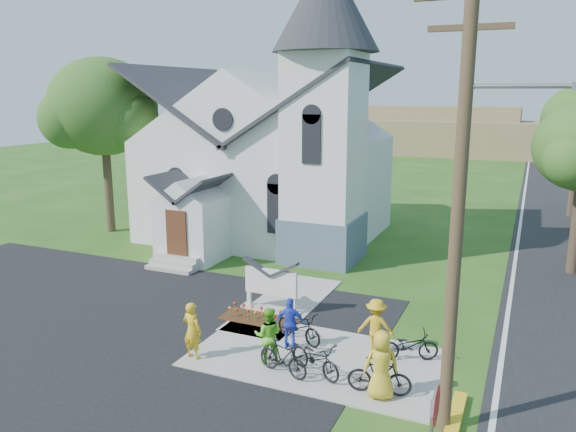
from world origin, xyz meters
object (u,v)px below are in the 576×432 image
at_px(church_sign, 271,283).
at_px(cyclist_2, 291,323).
at_px(cyclist_4, 381,365).
at_px(cyclist_1, 268,335).
at_px(stop_sign, 434,422).
at_px(bike_3, 379,376).
at_px(utility_pole, 462,192).
at_px(bike_4, 409,346).
at_px(bike_0, 299,327).
at_px(cyclist_0, 192,330).
at_px(cyclist_3, 376,326).
at_px(bike_2, 316,358).
at_px(bike_1, 283,358).

height_order(church_sign, cyclist_2, church_sign).
bearing_deg(cyclist_4, cyclist_1, -31.20).
distance_m(stop_sign, bike_3, 4.13).
distance_m(utility_pole, bike_4, 5.89).
relative_size(bike_0, cyclist_1, 1.11).
height_order(cyclist_1, cyclist_4, cyclist_4).
xyz_separation_m(cyclist_1, bike_3, (3.24, -0.41, -0.32)).
distance_m(church_sign, cyclist_1, 3.85).
bearing_deg(cyclist_4, bike_4, -117.48).
height_order(utility_pole, bike_3, utility_pole).
distance_m(cyclist_0, cyclist_4, 5.38).
bearing_deg(cyclist_3, cyclist_2, 9.71).
xyz_separation_m(cyclist_0, bike_0, (2.33, 2.18, -0.36)).
xyz_separation_m(bike_2, bike_4, (2.10, 1.80, -0.03)).
bearing_deg(bike_2, cyclist_1, 110.57).
distance_m(utility_pole, bike_0, 7.35).
bearing_deg(cyclist_1, utility_pole, 147.29).
relative_size(cyclist_2, bike_3, 0.96).
relative_size(cyclist_2, bike_2, 0.88).
height_order(cyclist_0, cyclist_3, cyclist_0).
bearing_deg(bike_1, cyclist_3, -24.75).
bearing_deg(bike_2, cyclist_4, -78.60).
bearing_deg(cyclist_0, cyclist_2, -136.80).
xyz_separation_m(utility_pole, bike_3, (-1.75, 0.79, -4.87)).
relative_size(cyclist_2, cyclist_3, 0.95).
distance_m(church_sign, bike_3, 6.22).
distance_m(bike_0, cyclist_2, 0.59).
bearing_deg(cyclist_0, stop_sign, 161.84).
xyz_separation_m(church_sign, cyclist_3, (4.13, -1.72, -0.17)).
distance_m(cyclist_0, cyclist_2, 2.83).
distance_m(church_sign, bike_1, 4.57).
height_order(bike_1, bike_3, same).
height_order(stop_sign, cyclist_3, stop_sign).
height_order(cyclist_3, bike_4, cyclist_3).
height_order(utility_pole, cyclist_2, utility_pole).
distance_m(cyclist_0, bike_3, 5.33).
bearing_deg(bike_3, cyclist_2, 55.33).
xyz_separation_m(utility_pole, cyclist_0, (-7.06, 0.60, -4.53)).
relative_size(cyclist_0, bike_0, 0.93).
bearing_deg(bike_2, cyclist_3, -5.83).
bearing_deg(stop_sign, cyclist_3, 113.82).
height_order(bike_0, cyclist_3, cyclist_3).
xyz_separation_m(cyclist_1, bike_4, (3.54, 1.69, -0.37)).
bearing_deg(utility_pole, cyclist_1, 166.55).
bearing_deg(bike_4, bike_2, 106.20).
bearing_deg(church_sign, stop_sign, -48.12).
height_order(church_sign, cyclist_0, church_sign).
bearing_deg(cyclist_2, bike_1, 95.65).
relative_size(cyclist_0, cyclist_3, 1.02).
bearing_deg(cyclist_3, church_sign, -29.39).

